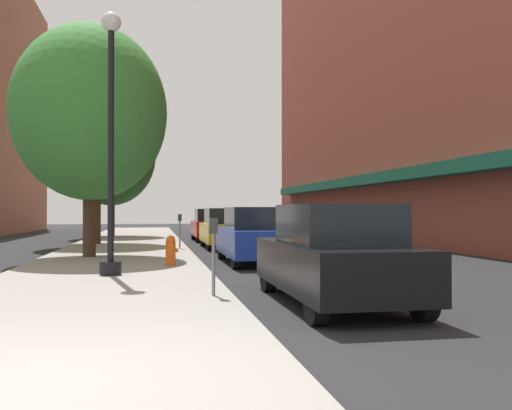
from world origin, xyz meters
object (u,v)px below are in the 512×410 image
(parking_meter_far, at_px, (214,246))
(tree_near, at_px, (96,123))
(parking_meter_near, at_px, (180,227))
(tree_mid, at_px, (111,155))
(car_yellow, at_px, (225,229))
(lamppost, at_px, (111,137))
(fire_hydrant, at_px, (171,250))
(tree_far, at_px, (90,113))
(car_red, at_px, (211,225))
(car_black, at_px, (335,256))
(car_blue, at_px, (255,236))

(parking_meter_far, relative_size, tree_near, 0.16)
(parking_meter_near, xyz_separation_m, tree_mid, (-3.34, 11.21, 3.77))
(parking_meter_far, distance_m, car_yellow, 13.71)
(parking_meter_far, height_order, car_yellow, car_yellow)
(parking_meter_far, xyz_separation_m, tree_mid, (-3.34, 23.16, 3.77))
(lamppost, bearing_deg, fire_hydrant, 54.02)
(fire_hydrant, xyz_separation_m, tree_far, (-2.42, 3.34, 4.12))
(parking_meter_far, bearing_deg, car_yellow, 81.82)
(tree_near, bearing_deg, lamppost, -83.04)
(car_yellow, bearing_deg, car_red, 91.70)
(lamppost, height_order, parking_meter_far, lamppost)
(tree_far, xyz_separation_m, car_red, (4.92, 10.71, -3.83))
(lamppost, height_order, car_red, lamppost)
(parking_meter_near, height_order, tree_far, tree_far)
(car_black, bearing_deg, tree_mid, 102.44)
(parking_meter_near, xyz_separation_m, car_black, (1.95, -12.54, -0.14))
(lamppost, distance_m, parking_meter_far, 4.53)
(parking_meter_near, bearing_deg, car_blue, -69.33)
(tree_near, xyz_separation_m, car_red, (5.40, 3.62, -4.57))
(tree_far, relative_size, car_red, 1.70)
(lamppost, relative_size, parking_meter_far, 4.50)
(lamppost, height_order, car_yellow, lamppost)
(car_black, bearing_deg, tree_far, 117.84)
(car_black, bearing_deg, parking_meter_far, 162.98)
(tree_near, relative_size, car_black, 1.92)
(tree_near, xyz_separation_m, car_blue, (5.40, -8.98, -4.57))
(tree_near, bearing_deg, car_black, -71.73)
(parking_meter_near, height_order, car_black, car_black)
(car_blue, bearing_deg, fire_hydrant, -148.87)
(tree_near, relative_size, car_yellow, 1.92)
(car_blue, bearing_deg, parking_meter_far, -104.96)
(tree_near, bearing_deg, parking_meter_near, -47.86)
(lamppost, xyz_separation_m, fire_hydrant, (1.39, 1.92, -2.68))
(tree_far, height_order, car_blue, tree_far)
(lamppost, distance_m, fire_hydrant, 3.58)
(fire_hydrant, bearing_deg, car_black, -67.14)
(tree_mid, relative_size, tree_far, 1.03)
(car_blue, distance_m, car_yellow, 6.79)
(parking_meter_far, bearing_deg, tree_near, 102.34)
(fire_hydrant, bearing_deg, tree_mid, 98.89)
(fire_hydrant, distance_m, car_black, 6.44)
(fire_hydrant, relative_size, tree_near, 0.10)
(fire_hydrant, relative_size, tree_far, 0.11)
(tree_near, bearing_deg, parking_meter_far, -77.66)
(lamppost, height_order, tree_near, tree_near)
(tree_near, relative_size, tree_far, 1.13)
(tree_mid, bearing_deg, car_red, -35.53)
(car_red, bearing_deg, car_blue, -88.52)
(lamppost, xyz_separation_m, parking_meter_far, (1.94, -3.42, -2.25))
(car_black, distance_m, car_red, 19.97)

